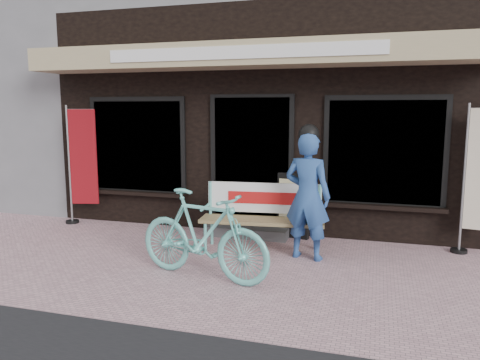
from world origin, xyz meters
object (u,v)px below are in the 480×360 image
(person, at_px, (308,194))
(nobori_red, at_px, (81,163))
(bicycle, at_px, (203,235))
(bench, at_px, (263,211))
(menu_stand, at_px, (293,205))

(person, distance_m, nobori_red, 4.10)
(bicycle, bearing_deg, bench, -3.57)
(bench, distance_m, menu_stand, 0.77)
(nobori_red, bearing_deg, bicycle, -48.12)
(bench, bearing_deg, nobori_red, 163.99)
(person, bearing_deg, nobori_red, 179.85)
(bench, xyz_separation_m, bicycle, (-0.39, -1.33, -0.02))
(bicycle, distance_m, menu_stand, 2.15)
(nobori_red, bearing_deg, menu_stand, -13.31)
(nobori_red, distance_m, menu_stand, 3.70)
(bicycle, xyz_separation_m, nobori_red, (-2.96, 1.92, 0.53))
(person, bearing_deg, bicycle, -122.49)
(bench, relative_size, nobori_red, 0.86)
(person, bearing_deg, menu_stand, 121.92)
(menu_stand, bearing_deg, bench, -101.10)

